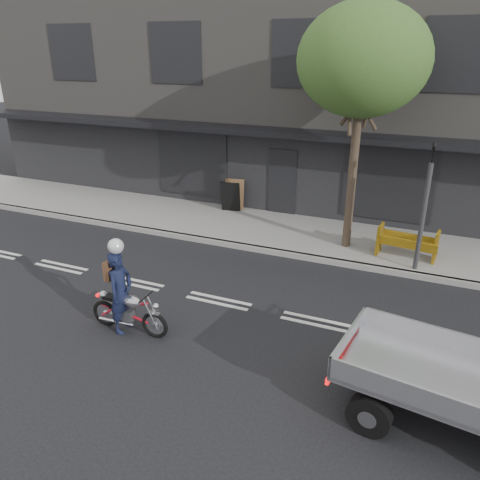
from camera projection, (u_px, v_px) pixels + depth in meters
name	position (u px, v px, depth m)	size (l,w,h in m)	color
ground	(219.00, 301.00, 11.16)	(80.00, 80.00, 0.00)	black
sidewalk	(280.00, 231.00, 15.13)	(32.00, 3.20, 0.15)	gray
kerb	(263.00, 250.00, 13.77)	(32.00, 0.20, 0.15)	gray
building_main	(334.00, 89.00, 19.24)	(26.00, 10.00, 8.00)	slate
street_tree	(363.00, 61.00, 11.92)	(3.40, 3.40, 6.74)	#382B21
traffic_light_pole	(423.00, 215.00, 11.87)	(0.12, 0.12, 3.50)	#2D2D30
motorcycle	(129.00, 311.00, 9.81)	(1.85, 0.54, 0.95)	black
rider	(121.00, 292.00, 9.71)	(0.66, 0.43, 1.80)	black
construction_barrier	(407.00, 245.00, 12.77)	(1.60, 0.64, 0.90)	#FFB30D
sandwich_board	(230.00, 197.00, 16.53)	(0.69, 0.46, 1.09)	black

